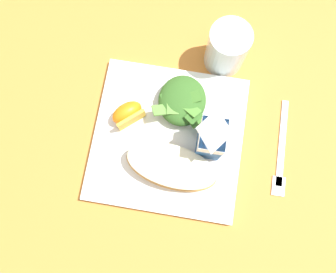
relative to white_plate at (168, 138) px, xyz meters
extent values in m
plane|color=#C67A33|center=(0.00, 0.00, -0.01)|extent=(3.00, 3.00, 0.00)
cube|color=white|center=(0.00, 0.00, 0.00)|extent=(0.28, 0.28, 0.02)
ellipsoid|color=tan|center=(0.06, 0.02, 0.02)|extent=(0.10, 0.18, 0.03)
ellipsoid|color=brown|center=(0.06, 0.02, 0.03)|extent=(0.09, 0.16, 0.01)
ellipsoid|color=beige|center=(0.06, 0.02, 0.04)|extent=(0.09, 0.17, 0.01)
ellipsoid|color=#336023|center=(-0.07, 0.02, 0.03)|extent=(0.10, 0.09, 0.04)
cube|color=#3D7028|center=(-0.07, 0.03, 0.05)|extent=(0.03, 0.04, 0.01)
cube|color=#336023|center=(-0.04, 0.04, 0.04)|extent=(0.04, 0.04, 0.01)
cube|color=#5B8E3D|center=(-0.04, -0.02, 0.04)|extent=(0.03, 0.04, 0.02)
cube|color=#5B8E3D|center=(-0.05, 0.00, 0.04)|extent=(0.04, 0.03, 0.01)
cube|color=#336023|center=(-0.07, -0.01, 0.04)|extent=(0.04, 0.04, 0.01)
cube|color=#4C8433|center=(-0.05, 0.03, 0.04)|extent=(0.03, 0.04, 0.02)
cube|color=#3D7028|center=(-0.03, 0.05, 0.04)|extent=(0.04, 0.04, 0.01)
cube|color=#23569E|center=(0.00, 0.08, 0.05)|extent=(0.06, 0.04, 0.09)
cube|color=white|center=(0.00, 0.08, 0.08)|extent=(0.06, 0.05, 0.03)
pyramid|color=white|center=(0.00, 0.08, 0.11)|extent=(0.06, 0.04, 0.02)
ellipsoid|color=orange|center=(-0.03, -0.08, 0.03)|extent=(0.07, 0.07, 0.04)
cube|color=gold|center=(-0.02, -0.07, 0.03)|extent=(0.04, 0.05, 0.03)
cube|color=silver|center=(-0.03, 0.22, -0.01)|extent=(0.17, 0.01, 0.01)
cube|color=silver|center=(0.05, 0.22, -0.01)|extent=(0.04, 0.02, 0.01)
cylinder|color=silver|center=(-0.18, 0.08, 0.04)|extent=(0.08, 0.08, 0.10)
camera|label=1|loc=(0.13, 0.02, 0.64)|focal=36.58mm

